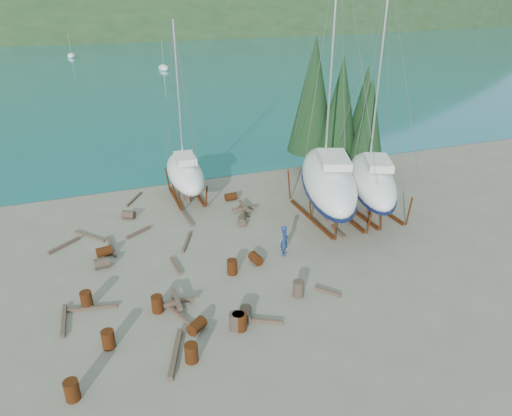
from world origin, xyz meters
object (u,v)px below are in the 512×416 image
object	(u,v)px
large_sailboat_near	(328,179)
small_sailboat_shore	(185,172)
worker	(285,240)
large_sailboat_far	(372,179)

from	to	relation	value
large_sailboat_near	small_sailboat_shore	xyz separation A→B (m)	(-8.45, 6.80, -0.80)
small_sailboat_shore	worker	size ratio (longest dim) A/B	6.66
large_sailboat_near	large_sailboat_far	distance (m)	3.34
small_sailboat_shore	large_sailboat_far	bearing A→B (deg)	-28.27
small_sailboat_shore	worker	xyz separation A→B (m)	(3.59, -10.49, -1.15)
large_sailboat_near	small_sailboat_shore	size ratio (longest dim) A/B	1.41
large_sailboat_far	small_sailboat_shore	xyz separation A→B (m)	(-11.75, 7.19, -0.45)
large_sailboat_near	large_sailboat_far	size ratio (longest dim) A/B	1.16
large_sailboat_near	worker	distance (m)	6.41
large_sailboat_near	large_sailboat_far	xyz separation A→B (m)	(3.30, -0.39, -0.35)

